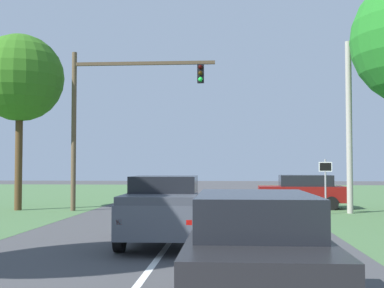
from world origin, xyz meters
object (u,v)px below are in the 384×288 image
(crossing_suv_far, at_px, (302,191))
(extra_tree_1, at_px, (20,78))
(traffic_light, at_px, (110,106))
(pickup_truck_lead, at_px, (165,209))
(red_suv_near, at_px, (256,253))
(keep_moving_sign, at_px, (325,179))
(utility_pole_right, at_px, (349,127))

(crossing_suv_far, relative_size, extra_tree_1, 0.50)
(extra_tree_1, bearing_deg, traffic_light, -1.71)
(pickup_truck_lead, bearing_deg, extra_tree_1, 130.07)
(red_suv_near, height_order, crossing_suv_far, red_suv_near)
(keep_moving_sign, distance_m, crossing_suv_far, 3.26)
(crossing_suv_far, distance_m, extra_tree_1, 15.49)
(pickup_truck_lead, xyz_separation_m, utility_pole_right, (7.44, 9.67, 3.04))
(pickup_truck_lead, relative_size, traffic_light, 0.68)
(traffic_light, distance_m, keep_moving_sign, 10.88)
(red_suv_near, xyz_separation_m, utility_pole_right, (5.26, 16.68, 3.06))
(pickup_truck_lead, relative_size, crossing_suv_far, 1.20)
(extra_tree_1, bearing_deg, utility_pole_right, -2.09)
(red_suv_near, bearing_deg, utility_pole_right, 72.48)
(red_suv_near, bearing_deg, traffic_light, 109.85)
(keep_moving_sign, bearing_deg, crossing_suv_far, 100.85)
(extra_tree_1, bearing_deg, red_suv_near, -57.98)
(pickup_truck_lead, bearing_deg, crossing_suv_far, 65.39)
(utility_pole_right, bearing_deg, crossing_suv_far, 124.23)
(keep_moving_sign, relative_size, crossing_suv_far, 0.57)
(red_suv_near, distance_m, crossing_suv_far, 19.64)
(red_suv_near, height_order, utility_pole_right, utility_pole_right)
(traffic_light, bearing_deg, keep_moving_sign, -5.17)
(traffic_light, distance_m, crossing_suv_far, 10.76)
(crossing_suv_far, xyz_separation_m, utility_pole_right, (1.80, -2.65, 3.11))
(extra_tree_1, bearing_deg, keep_moving_sign, -4.09)
(pickup_truck_lead, height_order, crossing_suv_far, pickup_truck_lead)
(traffic_light, xyz_separation_m, keep_moving_sign, (10.24, -0.93, -3.53))
(red_suv_near, distance_m, utility_pole_right, 17.76)
(pickup_truck_lead, xyz_separation_m, traffic_light, (-4.01, 10.12, 4.16))
(pickup_truck_lead, distance_m, keep_moving_sign, 11.12)
(keep_moving_sign, bearing_deg, traffic_light, 174.83)
(red_suv_near, xyz_separation_m, crossing_suv_far, (3.46, 19.33, -0.05))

